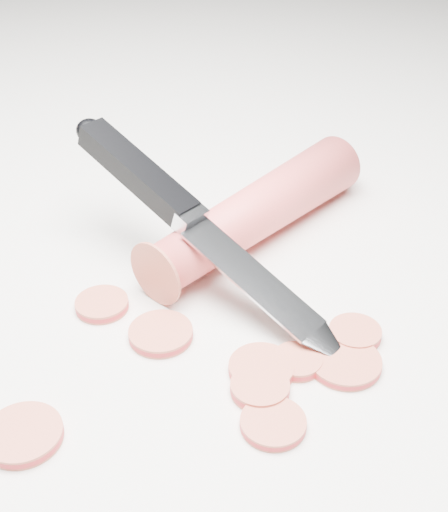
{
  "coord_description": "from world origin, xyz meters",
  "views": [
    {
      "loc": [
        -0.0,
        -0.34,
        0.28
      ],
      "look_at": [
        -0.03,
        0.04,
        0.02
      ],
      "focal_mm": 50.0,
      "sensor_mm": 36.0,
      "label": 1
    }
  ],
  "objects": [
    {
      "name": "ground",
      "position": [
        0.0,
        0.0,
        0.0
      ],
      "size": [
        2.4,
        2.4,
        0.0
      ],
      "primitive_type": "plane",
      "color": "white",
      "rests_on": "ground"
    },
    {
      "name": "carrot",
      "position": [
        -0.01,
        0.09,
        0.02
      ],
      "size": [
        0.15,
        0.18,
        0.04
      ],
      "primitive_type": "cylinder",
      "rotation": [
        1.57,
        0.0,
        -0.67
      ],
      "color": "#E54242",
      "rests_on": "ground"
    },
    {
      "name": "carrot_slice_0",
      "position": [
        -0.0,
        -0.07,
        0.0
      ],
      "size": [
        0.03,
        0.03,
        0.01
      ],
      "primitive_type": "cylinder",
      "color": "#C4533D",
      "rests_on": "ground"
    },
    {
      "name": "carrot_slice_1",
      "position": [
        -0.06,
        -0.02,
        0.0
      ],
      "size": [
        0.04,
        0.04,
        0.01
      ],
      "primitive_type": "cylinder",
      "color": "#C4533D",
      "rests_on": "ground"
    },
    {
      "name": "carrot_slice_2",
      "position": [
        0.05,
        -0.04,
        0.0
      ],
      "size": [
        0.04,
        0.04,
        0.01
      ],
      "primitive_type": "cylinder",
      "color": "#C4533D",
      "rests_on": "ground"
    },
    {
      "name": "carrot_slice_3",
      "position": [
        0.02,
        -0.04,
        0.0
      ],
      "size": [
        0.03,
        0.03,
        0.01
      ],
      "primitive_type": "cylinder",
      "color": "#C4533D",
      "rests_on": "ground"
    },
    {
      "name": "carrot_slice_4",
      "position": [
        0.05,
        -0.02,
        0.0
      ],
      "size": [
        0.03,
        0.03,
        0.01
      ],
      "primitive_type": "cylinder",
      "color": "#C4533D",
      "rests_on": "ground"
    },
    {
      "name": "carrot_slice_5",
      "position": [
        -0.0,
        -0.05,
        0.0
      ],
      "size": [
        0.04,
        0.04,
        0.01
      ],
      "primitive_type": "cylinder",
      "color": "#C4533D",
      "rests_on": "ground"
    },
    {
      "name": "carrot_slice_6",
      "position": [
        0.01,
        -0.09,
        0.0
      ],
      "size": [
        0.03,
        0.03,
        0.01
      ],
      "primitive_type": "cylinder",
      "color": "#C4533D",
      "rests_on": "ground"
    },
    {
      "name": "carrot_slice_7",
      "position": [
        -0.12,
        -0.1,
        0.0
      ],
      "size": [
        0.04,
        0.04,
        0.01
      ],
      "primitive_type": "cylinder",
      "color": "#C4533D",
      "rests_on": "ground"
    },
    {
      "name": "carrot_slice_8",
      "position": [
        -0.1,
        -0.0,
        0.0
      ],
      "size": [
        0.03,
        0.03,
        0.01
      ],
      "primitive_type": "cylinder",
      "color": "#C4533D",
      "rests_on": "ground"
    },
    {
      "name": "kitchen_knife",
      "position": [
        -0.04,
        0.03,
        0.04
      ],
      "size": [
        0.2,
        0.16,
        0.09
      ],
      "primitive_type": null,
      "color": "#B3B6BA",
      "rests_on": "ground"
    }
  ]
}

